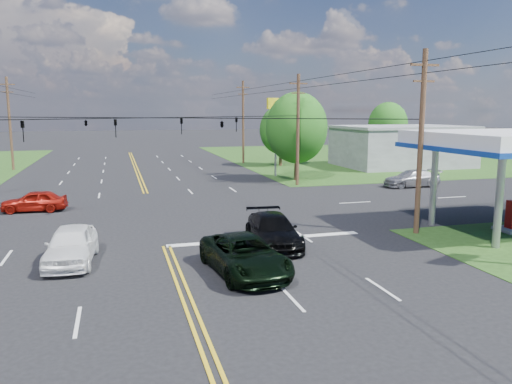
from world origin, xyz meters
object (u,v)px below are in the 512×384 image
object	(u,v)px
retail_ne	(401,147)
tree_right_b	(281,130)
tree_right_a	(297,128)
suv_black	(273,231)
pole_ne	(298,129)
pole_left_far	(10,122)
tree_far_r	(388,125)
pickup_dkgreen	(245,255)
pickup_white	(71,245)
pole_right_far	(243,121)
pole_se	(421,141)

from	to	relation	value
retail_ne	tree_right_b	world-z (taller)	tree_right_b
tree_right_a	suv_black	bearing A→B (deg)	-113.04
pole_ne	pole_left_far	bearing A→B (deg)	143.84
retail_ne	tree_far_r	distance (m)	11.02
pole_ne	pole_left_far	distance (m)	32.20
tree_right_b	suv_black	xyz separation A→B (m)	(-11.54, -33.25, -3.47)
pole_left_far	pickup_dkgreen	bearing A→B (deg)	-69.08
retail_ne	pickup_white	bearing A→B (deg)	-139.11
pickup_white	retail_ne	bearing A→B (deg)	45.35
pickup_white	tree_right_b	bearing A→B (deg)	62.87
pole_right_far	suv_black	size ratio (longest dim) A/B	1.93
pole_ne	tree_far_r	world-z (taller)	pole_ne
retail_ne	pickup_dkgreen	bearing A→B (deg)	-129.77
tree_far_r	pickup_white	xyz separation A→B (m)	(-38.13, -39.55, -3.74)
tree_right_b	tree_far_r	xyz separation A→B (m)	(17.50, 6.00, 0.33)
pickup_dkgreen	tree_right_b	bearing A→B (deg)	63.30
pole_ne	pole_right_far	distance (m)	19.00
pole_right_far	suv_black	bearing A→B (deg)	-102.17
pole_right_far	pickup_white	xyz separation A→B (m)	(-17.13, -37.55, -4.37)
pole_se	tree_right_a	distance (m)	21.02
pole_left_far	pickup_white	distance (m)	38.83
pole_se	tree_right_a	size ratio (longest dim) A/B	1.16
pole_se	tree_right_a	world-z (taller)	pole_se
pickup_white	tree_far_r	bearing A→B (deg)	50.51
retail_ne	pole_ne	size ratio (longest dim) A/B	1.47
tree_right_b	pickup_dkgreen	xyz separation A→B (m)	(-13.87, -36.88, -3.47)
pole_left_far	pickup_white	size ratio (longest dim) A/B	2.13
retail_ne	pole_ne	bearing A→B (deg)	-147.09
retail_ne	tree_right_a	xyz separation A→B (m)	(-16.00, -8.00, 2.67)
retail_ne	pole_se	world-z (taller)	pole_se
pickup_white	pole_left_far	bearing A→B (deg)	107.74
pole_left_far	pickup_white	xyz separation A→B (m)	(8.87, -37.55, -4.37)
pole_right_far	pole_left_far	bearing A→B (deg)	180.00
pole_se	pole_left_far	bearing A→B (deg)	125.10
pole_right_far	tree_right_a	distance (m)	16.03
pole_left_far	pole_ne	bearing A→B (deg)	-36.16
pickup_white	pickup_dkgreen	bearing A→B (deg)	-21.75
pole_ne	pickup_white	bearing A→B (deg)	-132.72
pole_right_far	pole_se	bearing A→B (deg)	-90.00
suv_black	pole_left_far	bearing A→B (deg)	120.92
suv_black	pickup_white	xyz separation A→B (m)	(-9.10, -0.31, 0.05)
pole_ne	pole_se	bearing A→B (deg)	-90.00
pole_ne	tree_right_b	distance (m)	15.42
tree_right_b	pickup_dkgreen	world-z (taller)	tree_right_b
tree_far_r	pickup_dkgreen	distance (m)	53.27
retail_ne	pole_se	size ratio (longest dim) A/B	1.47
tree_far_r	tree_right_a	bearing A→B (deg)	-138.01
pickup_dkgreen	tree_far_r	bearing A→B (deg)	47.72
retail_ne	pole_se	distance (m)	33.72
suv_black	retail_ne	bearing A→B (deg)	54.61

